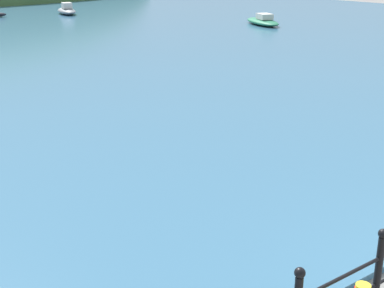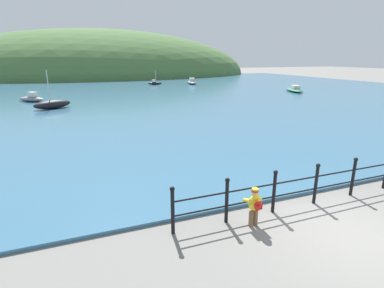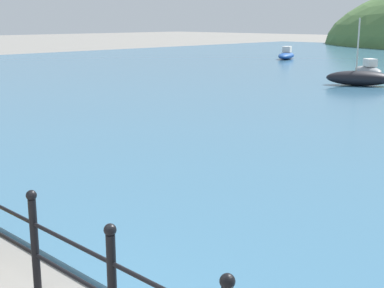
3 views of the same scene
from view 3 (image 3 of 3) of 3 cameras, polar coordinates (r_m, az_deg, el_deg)
The scene contains 4 objects.
iron_railing at distance 5.21m, azimuth -8.54°, elevation -14.19°, with size 8.58×0.12×1.21m.
boat_red_dinghy at distance 30.88m, azimuth 18.28°, elevation 7.55°, with size 2.64×2.36×0.88m.
boat_blue_hull at distance 25.60m, azimuth 17.40°, elevation 6.74°, with size 3.04×2.22×3.00m.
boat_nearest_quay at distance 41.99m, azimuth 10.03°, elevation 9.34°, with size 2.23×3.28×0.95m.
Camera 3 is at (4.01, -1.25, 3.02)m, focal length 50.00 mm.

